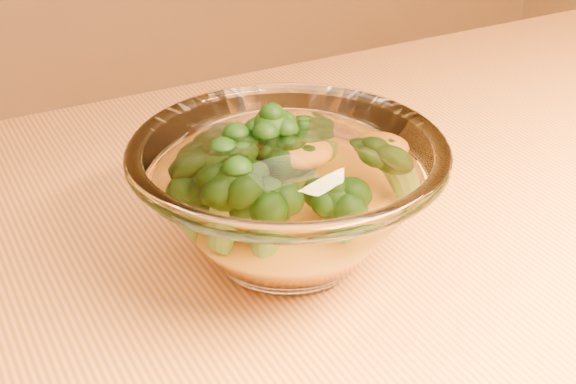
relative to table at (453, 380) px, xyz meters
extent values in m
cube|color=#C6783B|center=(0.00, 0.00, 0.08)|extent=(1.20, 0.80, 0.04)
cylinder|color=brown|center=(0.54, 0.34, -0.30)|extent=(0.06, 0.06, 0.71)
ellipsoid|color=white|center=(-0.10, 0.07, 0.11)|extent=(0.09, 0.09, 0.02)
torus|color=white|center=(-0.10, 0.07, 0.18)|extent=(0.21, 0.21, 0.01)
ellipsoid|color=#F5A114|center=(-0.10, 0.07, 0.13)|extent=(0.11, 0.11, 0.03)
camera|label=1|loc=(-0.32, -0.33, 0.42)|focal=50.00mm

